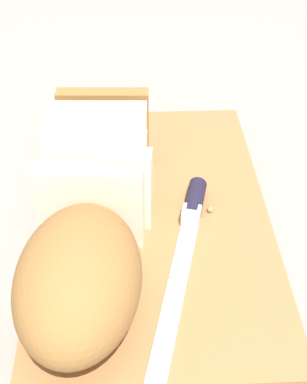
% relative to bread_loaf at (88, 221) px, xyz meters
% --- Properties ---
extents(ground_plane, '(3.00, 3.00, 0.00)m').
position_rel_bread_loaf_xyz_m(ground_plane, '(0.07, -0.07, -0.07)').
color(ground_plane, gray).
extents(cutting_board, '(0.45, 0.28, 0.02)m').
position_rel_bread_loaf_xyz_m(cutting_board, '(0.07, -0.07, -0.06)').
color(cutting_board, '#9E6B3D').
rests_on(cutting_board, ground_plane).
extents(bread_loaf, '(0.36, 0.13, 0.10)m').
position_rel_bread_loaf_xyz_m(bread_loaf, '(0.00, 0.00, 0.00)').
color(bread_loaf, '#996633').
rests_on(bread_loaf, cutting_board).
extents(bread_knife, '(0.29, 0.08, 0.02)m').
position_rel_bread_loaf_xyz_m(bread_knife, '(0.03, -0.10, -0.04)').
color(bread_knife, silver).
rests_on(bread_knife, cutting_board).
extents(crumb_near_knife, '(0.01, 0.01, 0.01)m').
position_rel_bread_loaf_xyz_m(crumb_near_knife, '(0.07, -0.13, -0.04)').
color(crumb_near_knife, tan).
rests_on(crumb_near_knife, cutting_board).
extents(crumb_near_loaf, '(0.00, 0.00, 0.00)m').
position_rel_bread_loaf_xyz_m(crumb_near_loaf, '(-0.04, -0.08, -0.05)').
color(crumb_near_loaf, tan).
rests_on(crumb_near_loaf, cutting_board).
extents(crumb_stray_left, '(0.00, 0.00, 0.00)m').
position_rel_bread_loaf_xyz_m(crumb_stray_left, '(0.02, -0.05, -0.05)').
color(crumb_stray_left, tan).
rests_on(crumb_stray_left, cutting_board).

